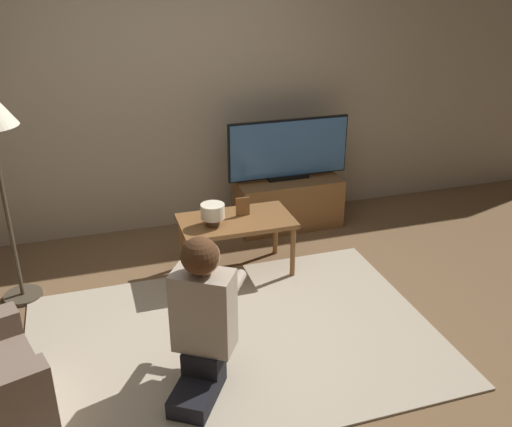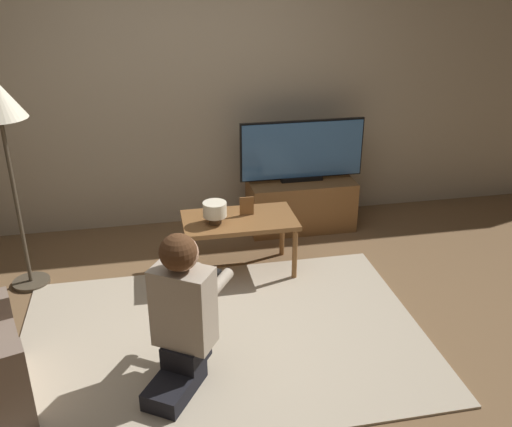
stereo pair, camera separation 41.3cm
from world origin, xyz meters
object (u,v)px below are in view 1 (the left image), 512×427
Objects in this scene: person_kneeling at (203,313)px; table_lamp at (213,213)px; coffee_table at (236,225)px; tv at (289,149)px.

person_kneeling is 5.32× the size of table_lamp.
table_lamp is at bearing -73.72° from person_kneeling.
table_lamp is at bearing -164.94° from coffee_table.
coffee_table is at bearing -134.27° from tv.
table_lamp reaches higher than coffee_table.
tv is 1.17× the size of person_kneeling.
tv reaches higher than person_kneeling.
coffee_table is at bearing -81.15° from person_kneeling.
tv is at bearing -89.95° from person_kneeling.
table_lamp is (0.34, 1.16, 0.07)m from person_kneeling.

